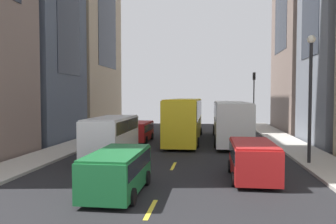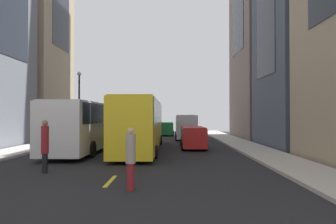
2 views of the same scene
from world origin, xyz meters
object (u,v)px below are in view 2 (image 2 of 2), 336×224
(pedestrian_waiting_curb, at_px, (45,144))
(pedestrian_walking_far, at_px, (131,157))
(car_green_2, at_px, (166,128))
(pedestrian_crossing_mid, at_px, (83,124))
(city_bus_white, at_px, (89,122))
(car_red_1, at_px, (193,136))
(streetcar_yellow, at_px, (141,121))
(delivery_van_white, at_px, (186,125))
(car_red_0, at_px, (118,128))

(pedestrian_waiting_curb, relative_size, pedestrian_walking_far, 1.10)
(car_green_2, bearing_deg, pedestrian_crossing_mid, 177.72)
(city_bus_white, distance_m, car_red_1, 7.80)
(streetcar_yellow, bearing_deg, car_red_1, 19.68)
(pedestrian_crossing_mid, bearing_deg, streetcar_yellow, -13.45)
(car_red_1, height_order, car_green_2, car_green_2)
(car_red_1, distance_m, pedestrian_walking_far, 13.12)
(delivery_van_white, height_order, pedestrian_waiting_curb, delivery_van_white)
(streetcar_yellow, relative_size, delivery_van_white, 2.39)
(streetcar_yellow, xyz_separation_m, car_green_2, (1.46, 16.31, -1.14))
(car_green_2, xyz_separation_m, pedestrian_crossing_mid, (-10.64, 0.42, 0.39))
(pedestrian_waiting_curb, bearing_deg, car_red_1, 0.06)
(pedestrian_walking_far, bearing_deg, delivery_van_white, 35.02)
(city_bus_white, height_order, delivery_van_white, city_bus_white)
(car_red_1, bearing_deg, pedestrian_walking_far, -103.31)
(pedestrian_crossing_mid, bearing_deg, city_bus_white, -24.23)
(city_bus_white, relative_size, car_red_1, 2.92)
(car_red_1, bearing_deg, streetcar_yellow, -160.32)
(delivery_van_white, height_order, car_red_1, delivery_van_white)
(car_red_1, bearing_deg, pedestrian_waiting_curb, -125.94)
(city_bus_white, xyz_separation_m, car_red_0, (-0.26, 13.13, -1.00))
(pedestrian_waiting_curb, distance_m, pedestrian_walking_far, 5.05)
(car_green_2, bearing_deg, pedestrian_walking_far, -91.38)
(streetcar_yellow, xyz_separation_m, car_red_0, (-4.10, 13.39, -1.11))
(pedestrian_waiting_curb, bearing_deg, city_bus_white, 39.27)
(car_red_0, relative_size, pedestrian_waiting_curb, 1.85)
(pedestrian_crossing_mid, bearing_deg, car_green_2, 45.52)
(city_bus_white, xyz_separation_m, car_green_2, (5.29, 16.05, -1.03))
(city_bus_white, distance_m, car_red_0, 13.17)
(pedestrian_crossing_mid, height_order, pedestrian_waiting_curb, pedestrian_crossing_mid)
(city_bus_white, distance_m, pedestrian_walking_far, 12.57)
(city_bus_white, relative_size, pedestrian_walking_far, 6.13)
(streetcar_yellow, height_order, car_red_0, streetcar_yellow)
(car_red_0, xyz_separation_m, car_red_1, (7.90, -12.02, -0.05))
(car_green_2, bearing_deg, pedestrian_waiting_curb, -100.94)
(delivery_van_white, xyz_separation_m, car_red_0, (-7.77, 3.59, -0.50))
(streetcar_yellow, relative_size, pedestrian_waiting_curb, 5.71)
(car_red_1, xyz_separation_m, pedestrian_walking_far, (-3.02, -12.77, 0.16))
(city_bus_white, distance_m, pedestrian_crossing_mid, 17.33)
(car_red_0, distance_m, car_red_1, 14.39)
(pedestrian_walking_far, bearing_deg, pedestrian_waiting_curb, 97.56)
(city_bus_white, relative_size, pedestrian_crossing_mid, 5.62)
(pedestrian_waiting_curb, bearing_deg, pedestrian_crossing_mid, 49.04)
(car_green_2, bearing_deg, car_red_1, -81.06)
(car_red_0, height_order, pedestrian_walking_far, pedestrian_walking_far)
(car_green_2, relative_size, pedestrian_walking_far, 2.08)
(streetcar_yellow, distance_m, pedestrian_walking_far, 11.48)
(streetcar_yellow, distance_m, car_red_1, 4.21)
(city_bus_white, xyz_separation_m, pedestrian_waiting_curb, (0.50, -8.75, -0.76))
(car_red_1, xyz_separation_m, car_green_2, (-2.35, 14.94, 0.02))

